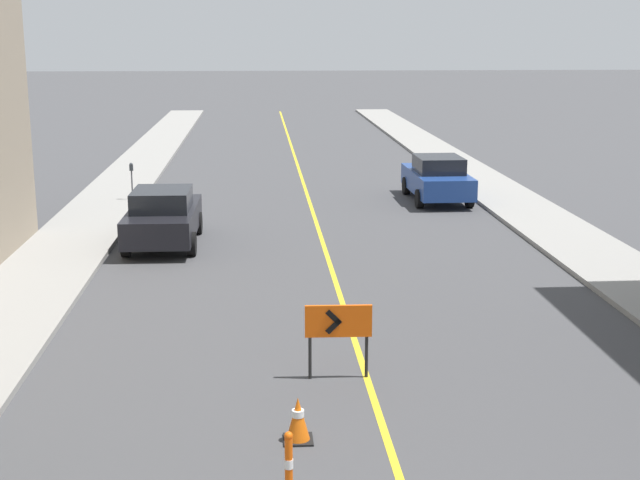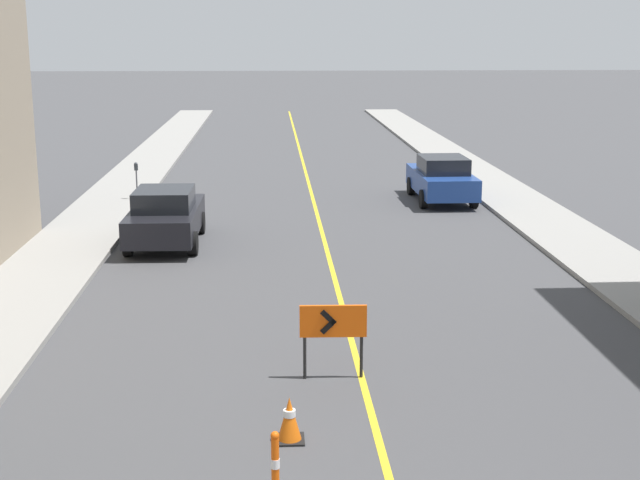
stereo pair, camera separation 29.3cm
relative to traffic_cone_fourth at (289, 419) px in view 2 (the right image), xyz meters
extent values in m
cube|color=gold|center=(1.28, 20.60, -0.32)|extent=(0.12, 71.45, 0.01)
cube|color=gray|center=(-5.71, 20.60, -0.26)|extent=(2.43, 71.45, 0.12)
cube|color=gray|center=(8.27, 20.60, -0.26)|extent=(2.43, 71.45, 0.12)
cube|color=black|center=(0.00, 0.00, -0.31)|extent=(0.43, 0.43, 0.03)
cone|color=orange|center=(0.00, 0.00, 0.02)|extent=(0.34, 0.34, 0.63)
cylinder|color=white|center=(0.00, 0.00, 0.09)|extent=(0.18, 0.18, 0.10)
cylinder|color=white|center=(-0.22, -2.37, 0.53)|extent=(0.10, 0.10, 0.11)
sphere|color=#EF560C|center=(-0.22, -2.37, 0.88)|extent=(0.10, 0.10, 0.10)
cube|color=#EF560C|center=(0.79, 2.36, 0.68)|extent=(1.13, 0.09, 0.55)
cube|color=black|center=(0.71, 2.31, 0.76)|extent=(0.28, 0.03, 0.28)
cube|color=black|center=(0.71, 2.31, 0.61)|extent=(0.28, 0.03, 0.28)
cylinder|color=black|center=(0.31, 2.36, 0.04)|extent=(0.06, 0.06, 0.74)
cylinder|color=black|center=(1.27, 2.36, 0.04)|extent=(0.06, 0.06, 0.74)
cube|color=black|center=(-3.14, 12.52, 0.35)|extent=(1.86, 4.33, 0.72)
cube|color=black|center=(-3.14, 12.31, 0.99)|extent=(1.56, 1.96, 0.55)
cylinder|color=black|center=(-3.99, 13.85, -0.01)|extent=(0.23, 0.64, 0.64)
cylinder|color=black|center=(-2.28, 13.85, -0.01)|extent=(0.23, 0.64, 0.64)
cylinder|color=black|center=(-3.99, 11.19, -0.01)|extent=(0.23, 0.64, 0.64)
cylinder|color=black|center=(-2.28, 11.19, -0.01)|extent=(0.23, 0.64, 0.64)
cube|color=navy|center=(5.75, 18.64, 0.35)|extent=(1.85, 4.32, 0.72)
cube|color=black|center=(5.75, 18.42, 0.99)|extent=(1.55, 1.95, 0.55)
cylinder|color=black|center=(4.90, 19.97, -0.01)|extent=(0.23, 0.64, 0.64)
cylinder|color=black|center=(6.61, 19.97, -0.01)|extent=(0.23, 0.64, 0.64)
cylinder|color=black|center=(4.90, 17.30, -0.01)|extent=(0.23, 0.64, 0.64)
cylinder|color=black|center=(6.61, 17.30, -0.01)|extent=(0.23, 0.64, 0.64)
cylinder|color=#4C4C51|center=(-4.85, 18.96, 0.30)|extent=(0.05, 0.05, 1.00)
cube|color=#33383D|center=(-4.85, 18.96, 0.91)|extent=(0.12, 0.10, 0.22)
sphere|color=#33383D|center=(-4.85, 18.96, 1.02)|extent=(0.11, 0.11, 0.11)
camera|label=1|loc=(-0.53, -11.81, 5.37)|focal=50.00mm
camera|label=2|loc=(-0.23, -11.83, 5.37)|focal=50.00mm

